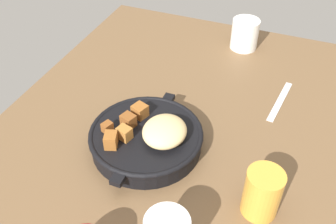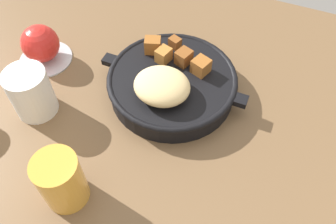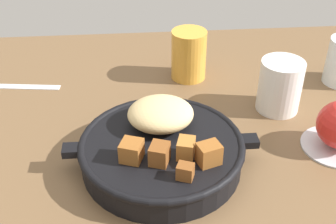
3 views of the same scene
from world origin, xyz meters
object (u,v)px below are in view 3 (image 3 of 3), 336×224
white_creamer_pitcher (280,86)px  juice_glass_amber (189,55)px  butter_knife (16,86)px  cast_iron_skillet (162,147)px

white_creamer_pitcher → juice_glass_amber: (-14.61, 12.70, 0.21)cm
butter_knife → white_creamer_pitcher: size_ratio=1.82×
white_creamer_pitcher → cast_iron_skillet: bearing=-148.7°
white_creamer_pitcher → juice_glass_amber: 19.36cm
white_creamer_pitcher → juice_glass_amber: juice_glass_amber is taller
cast_iron_skillet → juice_glass_amber: size_ratio=2.95×
cast_iron_skillet → butter_knife: (-26.81, 24.62, -2.87)cm
cast_iron_skillet → white_creamer_pitcher: 25.57cm
juice_glass_amber → butter_knife: bearing=-177.8°
butter_knife → white_creamer_pitcher: (48.61, -11.37, 4.55)cm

